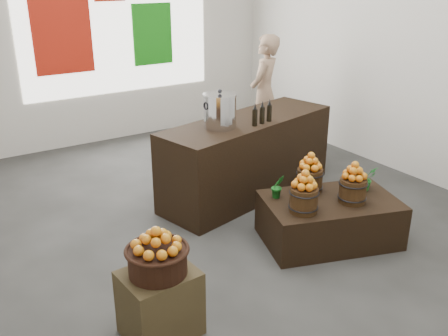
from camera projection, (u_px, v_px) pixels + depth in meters
ground at (218, 219)px, 5.84m from camera, size 7.00×7.00×0.00m
back_wall at (98, 18)px, 7.82m from camera, size 6.00×0.04×4.00m
back_opening at (117, 17)px, 7.96m from camera, size 3.20×0.02×2.40m
deco_red_left at (61, 27)px, 7.53m from camera, size 0.90×0.04×1.40m
deco_green_right at (152, 34)px, 8.36m from camera, size 0.70×0.04×1.00m
crate at (160, 303)px, 3.91m from camera, size 0.59×0.50×0.56m
wicker_basket at (158, 261)px, 3.77m from camera, size 0.45×0.45×0.20m
apples_in_basket at (156, 239)px, 3.70m from camera, size 0.35×0.35×0.19m
display_table at (329, 220)px, 5.30m from camera, size 1.58×1.25×0.48m
apple_bucket_front_left at (304, 200)px, 4.90m from camera, size 0.28×0.28×0.26m
apples_in_bucket_front_left at (305, 179)px, 4.82m from camera, size 0.21×0.21×0.19m
apple_bucket_front_right at (353, 190)px, 5.11m from camera, size 0.28×0.28×0.26m
apples_in_bucket_front_right at (355, 171)px, 5.03m from camera, size 0.21×0.21×0.19m
apple_bucket_rear at (310, 180)px, 5.37m from camera, size 0.28×0.28×0.26m
apples_in_bucket_rear at (311, 161)px, 5.28m from camera, size 0.21×0.21×0.19m
herb_garnish_right at (364, 178)px, 5.40m from camera, size 0.25×0.22×0.27m
herb_garnish_left at (278, 186)px, 5.21m from camera, size 0.16×0.14×0.26m
counter at (248, 157)px, 6.33m from camera, size 2.56×1.31×1.00m
stock_pot_left at (220, 112)px, 5.74m from camera, size 0.38×0.38×0.38m
oil_cruets at (264, 112)px, 5.93m from camera, size 0.28×0.13×0.28m
shopper at (264, 94)px, 7.80m from camera, size 0.79×0.72×1.81m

